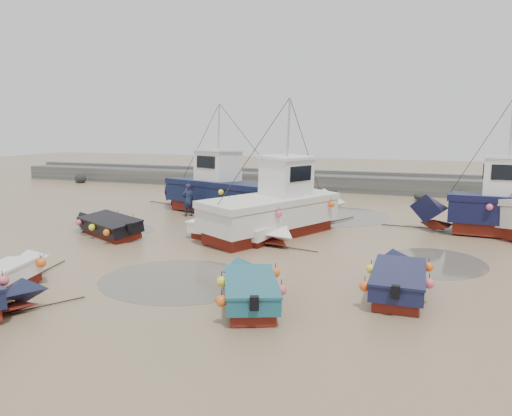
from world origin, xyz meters
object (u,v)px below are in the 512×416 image
Objects in this scene: cabin_boat_0 at (222,191)px; person at (189,216)px; dinghy_4 at (108,223)px; dinghy_6 at (399,275)px; cabin_boat_1 at (280,206)px; cabin_boat_2 at (512,207)px; dinghy_2 at (250,285)px; dinghy_0 at (0,277)px; dinghy_5 at (240,229)px.

cabin_boat_0 reaches higher than person.
cabin_boat_0 is 6.06× the size of person.
dinghy_4 is 5.70m from person.
dinghy_6 is 8.80m from cabin_boat_1.
cabin_boat_2 is (14.83, -1.02, 0.05)m from cabin_boat_0.
dinghy_2 is 0.51× the size of cabin_boat_2.
dinghy_0 is 1.03× the size of dinghy_6.
dinghy_2 is at bearing 2.52° from dinghy_0.
cabin_boat_1 is (7.50, 2.68, 0.79)m from dinghy_4.
cabin_boat_0 reaches higher than dinghy_6.
cabin_boat_2 is at bearing 65.56° from dinghy_6.
cabin_boat_0 is at bearing 162.88° from cabin_boat_1.
cabin_boat_1 is (5.39, 10.76, 0.79)m from dinghy_0.
cabin_boat_0 and cabin_boat_1 have the same top height.
dinghy_6 is 15.27m from person.
person is (-6.21, 2.84, -1.34)m from cabin_boat_1.
cabin_boat_0 reaches higher than dinghy_0.
cabin_boat_1 is at bearing 78.32° from dinghy_2.
dinghy_2 is 14.92m from cabin_boat_0.
cabin_boat_1 is at bearing 130.11° from dinghy_6.
dinghy_5 is 3.37× the size of person.
cabin_boat_1 is 10.58m from cabin_boat_2.
dinghy_0 is at bearing 136.80° from cabin_boat_2.
dinghy_6 is 3.08× the size of person.
dinghy_5 is 0.63× the size of cabin_boat_2.
person is at bearing 81.83° from dinghy_0.
dinghy_2 is 14.30m from person.
dinghy_0 is 0.59× the size of cabin_boat_2.
dinghy_0 is 1.16× the size of dinghy_2.
cabin_boat_1 is at bearing 51.78° from dinghy_0.
dinghy_2 is 0.90× the size of dinghy_4.
dinghy_6 is at bearing 8.93° from dinghy_0.
dinghy_5 is 7.20m from cabin_boat_0.
dinghy_5 and dinghy_6 have the same top height.
cabin_boat_0 is at bearing 93.04° from dinghy_2.
dinghy_4 is 0.51× the size of cabin_boat_0.
person is (1.29, 5.52, -0.55)m from dinghy_4.
dinghy_0 and dinghy_2 have the same top height.
dinghy_4 is 0.91× the size of dinghy_5.
cabin_boat_0 is 14.87m from cabin_boat_2.
dinghy_0 is 8.35m from dinghy_4.
cabin_boat_0 is at bearing -137.07° from dinghy_5.
cabin_boat_2 reaches higher than dinghy_6.
dinghy_2 is at bearing 150.83° from cabin_boat_2.
dinghy_2 is 4.57m from dinghy_6.
cabin_boat_1 reaches higher than dinghy_0.
person is at bearing -120.10° from dinghy_5.
cabin_boat_2 is at bearing 137.90° from person.
cabin_boat_0 is 1.15× the size of cabin_boat_1.
dinghy_4 is at bearing 32.92° from person.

